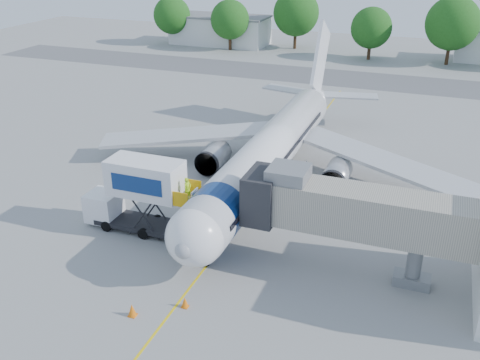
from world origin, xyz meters
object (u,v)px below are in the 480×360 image
(jet_bridge, at_px, (343,210))
(ground_tug, at_px, (173,352))
(aircraft, at_px, (272,150))
(catering_hiloader, at_px, (139,196))

(jet_bridge, height_order, ground_tug, jet_bridge)
(aircraft, relative_size, ground_tug, 9.37)
(jet_bridge, distance_m, ground_tug, 13.05)
(catering_hiloader, bearing_deg, ground_tug, -53.14)
(aircraft, xyz_separation_m, ground_tug, (1.99, -22.15, -2.17))
(aircraft, xyz_separation_m, jet_bridge, (7.99, -11.12, 1.39))
(jet_bridge, xyz_separation_m, catering_hiloader, (-14.26, -0.00, -1.58))
(ground_tug, bearing_deg, jet_bridge, 48.28)
(jet_bridge, relative_size, catering_hiloader, 1.64)
(jet_bridge, distance_m, catering_hiloader, 14.35)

